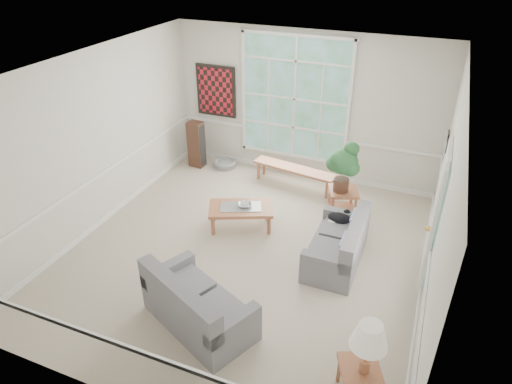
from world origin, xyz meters
The scene contains 24 objects.
floor centered at (0.00, 0.00, -0.01)m, with size 5.50×6.00×0.01m, color #AEA18E.
ceiling centered at (0.00, 0.00, 3.00)m, with size 5.50×6.00×0.02m, color white.
wall_back centered at (0.00, 3.00, 1.50)m, with size 5.50×0.02×3.00m, color silver.
wall_front centered at (0.00, -3.00, 1.50)m, with size 5.50×0.02×3.00m, color silver.
wall_left centered at (-2.75, 0.00, 1.50)m, with size 0.02×6.00×3.00m, color silver.
wall_right centered at (2.75, 0.00, 1.50)m, with size 0.02×6.00×3.00m, color silver.
window_back centered at (-0.20, 2.96, 1.65)m, with size 2.30×0.08×2.40m, color white.
entry_door centered at (2.71, 0.60, 1.05)m, with size 0.08×0.90×2.10m, color white.
door_sidelight centered at (2.71, -0.03, 1.15)m, with size 0.08×0.26×1.90m, color white.
wall_art centered at (-1.95, 2.95, 1.60)m, with size 0.90×0.06×1.10m, color maroon.
wall_frame_near centered at (2.71, 1.75, 1.55)m, with size 0.04×0.26×0.32m, color black.
wall_frame_far centered at (2.71, 2.15, 1.55)m, with size 0.04×0.26×0.32m, color black.
loveseat_right centered at (1.41, 0.32, 0.39)m, with size 0.75×1.45×0.79m, color slate.
loveseat_front centered at (0.05, -1.65, 0.42)m, with size 1.55×0.80×0.84m, color slate.
coffee_table centered at (-0.37, 0.64, 0.21)m, with size 1.10×0.60×0.41m, color #9A5A3B.
pewter_bowl centered at (-0.30, 0.68, 0.44)m, with size 0.28×0.28×0.07m, color #A3A3A9.
window_bench centered at (0.03, 2.42, 0.20)m, with size 1.75×0.34×0.41m, color #9A5A3B.
end_table centered at (1.18, 1.73, 0.25)m, with size 0.51×0.51×0.51m, color #9A5A3B.
houseplant centered at (1.13, 1.69, 0.98)m, with size 0.55×0.55×0.94m, color #25582D, non-canonical shape.
side_table centered at (2.21, -1.94, 0.22)m, with size 0.44×0.44×0.45m, color #9A5A3B.
table_lamp centered at (2.25, -1.97, 0.79)m, with size 0.40×0.40×0.69m, color white, non-canonical shape.
pet_bed centered at (-1.65, 2.65, 0.07)m, with size 0.50×0.50×0.15m, color slate.
floor_speaker centered at (-2.24, 2.48, 0.51)m, with size 0.32×0.25×1.03m, color #3F261B.
cat centered at (1.32, 0.84, 0.49)m, with size 0.38×0.27×0.18m, color black.
Camera 1 is at (2.42, -5.46, 4.61)m, focal length 32.00 mm.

